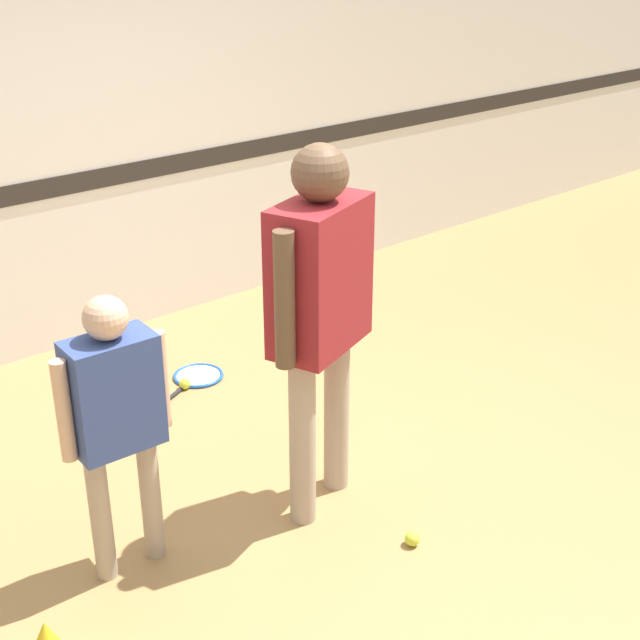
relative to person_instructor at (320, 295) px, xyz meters
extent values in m
plane|color=#A87F4C|center=(-0.04, -0.12, -1.04)|extent=(16.00, 16.00, 0.00)
cube|color=silver|center=(-0.04, 2.31, 0.56)|extent=(16.00, 0.06, 3.20)
cube|color=#2D2823|center=(-0.04, 2.28, -0.01)|extent=(16.00, 0.01, 0.12)
cylinder|color=tan|center=(-0.14, -0.05, -0.63)|extent=(0.12, 0.12, 0.80)
cylinder|color=tan|center=(0.14, 0.05, -0.63)|extent=(0.12, 0.12, 0.80)
cube|color=maroon|center=(0.00, 0.00, 0.09)|extent=(0.53, 0.40, 0.64)
sphere|color=brown|center=(0.00, 0.00, 0.52)|extent=(0.23, 0.23, 0.23)
cylinder|color=brown|center=(-0.26, -0.09, 0.08)|extent=(0.08, 0.08, 0.57)
cylinder|color=brown|center=(0.26, 0.09, 0.08)|extent=(0.08, 0.08, 0.57)
cylinder|color=tan|center=(-1.00, 0.18, -0.74)|extent=(0.09, 0.09, 0.59)
cylinder|color=tan|center=(-0.78, 0.16, -0.74)|extent=(0.09, 0.09, 0.59)
cube|color=#334784|center=(-0.89, 0.17, -0.22)|extent=(0.35, 0.20, 0.46)
sphere|color=#DBAD89|center=(-0.89, 0.17, 0.10)|extent=(0.17, 0.17, 0.17)
cylinder|color=#DBAD89|center=(-1.09, 0.18, -0.23)|extent=(0.06, 0.06, 0.41)
cylinder|color=#DBAD89|center=(-0.69, 0.16, -0.23)|extent=(0.06, 0.06, 0.41)
torus|color=blue|center=(0.24, 1.39, -1.03)|extent=(0.39, 0.39, 0.02)
cylinder|color=silver|center=(0.24, 1.39, -1.03)|extent=(0.25, 0.25, 0.01)
cylinder|color=black|center=(0.01, 1.29, -1.03)|extent=(0.20, 0.11, 0.02)
sphere|color=black|center=(-0.08, 1.24, -1.03)|extent=(0.03, 0.03, 0.03)
sphere|color=#CCE038|center=(0.09, -0.50, -1.00)|extent=(0.07, 0.07, 0.07)
sphere|color=#CCE038|center=(0.10, 1.32, -1.00)|extent=(0.07, 0.07, 0.07)
camera|label=1|loc=(-2.22, -2.61, 1.45)|focal=50.00mm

